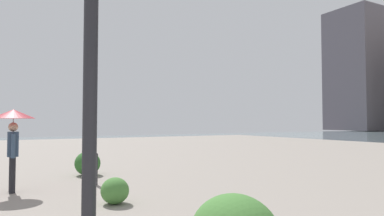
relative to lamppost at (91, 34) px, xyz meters
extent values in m
cube|color=#5B5660|center=(42.14, -66.83, 10.06)|extent=(10.29, 14.04, 25.32)
cylinder|color=#232328|center=(0.00, 0.00, -0.72)|extent=(0.14, 0.14, 3.76)
cylinder|color=black|center=(6.12, 0.54, -2.15)|extent=(0.14, 0.14, 0.90)
cylinder|color=black|center=(5.92, 0.54, -2.15)|extent=(0.14, 0.14, 0.90)
cube|color=#384C66|center=(6.02, 0.54, -1.42)|extent=(0.40, 0.25, 0.60)
sphere|color=tan|center=(6.02, 0.54, -1.00)|extent=(0.22, 0.22, 0.22)
cylinder|color=#384C66|center=(6.28, 0.55, -1.45)|extent=(0.10, 0.10, 0.58)
cylinder|color=#384C66|center=(5.76, 0.54, -1.45)|extent=(0.10, 0.10, 0.58)
cone|color=#B22833|center=(6.02, 0.54, -0.68)|extent=(1.00, 1.00, 0.22)
cylinder|color=gray|center=(6.02, 0.54, -1.10)|extent=(0.02, 0.02, 0.80)
cylinder|color=#232328|center=(6.04, -1.47, -2.21)|extent=(0.12, 0.12, 0.78)
sphere|color=#232328|center=(6.04, -1.47, -1.78)|extent=(0.13, 0.13, 0.13)
ellipsoid|color=#2D6628|center=(7.88, -1.65, -2.22)|extent=(0.90, 0.81, 0.76)
ellipsoid|color=#477F38|center=(3.67, -1.33, -2.32)|extent=(0.65, 0.58, 0.55)
camera|label=1|loc=(-3.41, 0.74, -0.88)|focal=31.73mm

